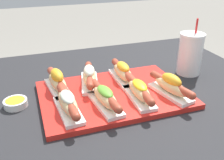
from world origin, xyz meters
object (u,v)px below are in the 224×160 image
hot_dog_2 (139,91)px  sauce_bowl (16,103)px  hot_dog_0 (68,103)px  hot_dog_5 (89,76)px  hot_dog_4 (58,82)px  hot_dog_3 (171,86)px  hot_dog_1 (105,97)px  hot_dog_6 (123,72)px  drink_cup (190,54)px  serving_tray (114,94)px

hot_dog_2 → sauce_bowl: (-0.40, 0.12, -0.04)m
hot_dog_0 → sauce_bowl: bearing=142.7°
hot_dog_5 → sauce_bowl: (-0.27, -0.04, -0.04)m
hot_dog_4 → hot_dog_5: size_ratio=1.02×
hot_dog_0 → hot_dog_3: (0.36, -0.01, 0.00)m
hot_dog_0 → hot_dog_1: 0.12m
hot_dog_5 → hot_dog_6: (0.13, -0.01, -0.00)m
hot_dog_1 → hot_dog_2: (0.12, 0.00, 0.00)m
hot_dog_3 → drink_cup: drink_cup is taller
drink_cup → hot_dog_6: bearing=-179.0°
hot_dog_0 → drink_cup: 0.57m
hot_dog_6 → sauce_bowl: hot_dog_6 is taller
hot_dog_3 → sauce_bowl: size_ratio=2.75×
hot_dog_6 → drink_cup: size_ratio=0.94×
hot_dog_4 → hot_dog_6: bearing=0.9°
hot_dog_1 → hot_dog_5: 0.17m
hot_dog_2 → drink_cup: bearing=28.0°
hot_dog_0 → hot_dog_6: (0.24, 0.16, 0.00)m
hot_dog_2 → hot_dog_0: bearing=-179.8°
hot_dog_5 → hot_dog_6: hot_dog_5 is taller
hot_dog_0 → hot_dog_4: size_ratio=1.00×
serving_tray → hot_dog_0: 0.20m
hot_dog_2 → drink_cup: (0.31, 0.16, 0.04)m
sauce_bowl → hot_dog_6: bearing=5.3°
drink_cup → serving_tray: bearing=-166.4°
hot_dog_3 → hot_dog_5: size_ratio=1.00×
sauce_bowl → drink_cup: drink_cup is taller
hot_dog_3 → hot_dog_4: hot_dog_4 is taller
hot_dog_5 → hot_dog_6: size_ratio=0.98×
sauce_bowl → drink_cup: bearing=3.5°
hot_dog_1 → hot_dog_6: size_ratio=1.00×
serving_tray → hot_dog_2: 0.11m
hot_dog_1 → hot_dog_3: size_ratio=1.01×
sauce_bowl → hot_dog_3: bearing=-13.8°
hot_dog_3 → drink_cup: bearing=42.1°
hot_dog_0 → hot_dog_1: hot_dog_0 is taller
hot_dog_2 → drink_cup: 0.35m
serving_tray → hot_dog_1: (-0.06, -0.08, 0.04)m
hot_dog_4 → hot_dog_0: bearing=-86.9°
hot_dog_3 → drink_cup: 0.26m
serving_tray → hot_dog_1: 0.10m
hot_dog_3 → serving_tray: bearing=156.2°
hot_dog_4 → drink_cup: bearing=1.0°
hot_dog_1 → hot_dog_6: hot_dog_6 is taller
hot_dog_0 → hot_dog_5: 0.20m
hot_dog_3 → hot_dog_1: bearing=179.2°
hot_dog_3 → hot_dog_4: size_ratio=0.99×
serving_tray → hot_dog_1: bearing=-126.6°
hot_dog_2 → hot_dog_6: bearing=89.4°
hot_dog_5 → hot_dog_1: bearing=-87.0°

